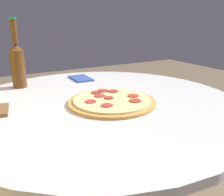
{
  "coord_description": "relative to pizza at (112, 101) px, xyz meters",
  "views": [
    {
      "loc": [
        -0.79,
        0.4,
        1.03
      ],
      "look_at": [
        -0.04,
        -0.02,
        0.75
      ],
      "focal_mm": 40.0,
      "sensor_mm": 36.0,
      "label": 1
    }
  ],
  "objects": [
    {
      "name": "pizza",
      "position": [
        0.0,
        0.0,
        0.0
      ],
      "size": [
        0.32,
        0.32,
        0.02
      ],
      "color": "#C68E47",
      "rests_on": "table"
    },
    {
      "name": "table",
      "position": [
        0.04,
        0.02,
        -0.2
      ],
      "size": [
        1.05,
        1.05,
        0.73
      ],
      "color": "silver",
      "rests_on": "ground_plane"
    },
    {
      "name": "napkin",
      "position": [
        0.4,
        -0.04,
        -0.0
      ],
      "size": [
        0.14,
        0.09,
        0.01
      ],
      "color": "#334C99",
      "rests_on": "table"
    },
    {
      "name": "beer_bottle",
      "position": [
        0.39,
        0.25,
        0.1
      ],
      "size": [
        0.06,
        0.06,
        0.3
      ],
      "color": "#563314",
      "rests_on": "table"
    }
  ]
}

